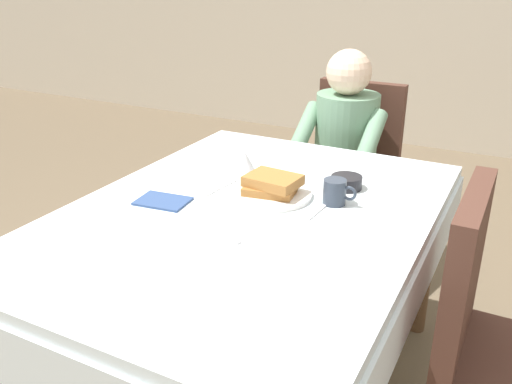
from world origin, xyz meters
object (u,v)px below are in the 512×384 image
at_px(dining_table_main, 248,235).
at_px(diner_person, 343,145).
at_px(bowl_butter, 346,182).
at_px(chair_diner, 351,163).
at_px(plate_breakfast, 271,194).
at_px(cup_coffee, 335,192).
at_px(knife_right_of_plate, 321,208).
at_px(spoon_near_edge, 220,235).
at_px(fork_left_of_plate, 220,188).
at_px(chair_right_side, 493,333).
at_px(breakfast_stack, 272,184).
at_px(syrup_pitcher, 245,161).

xyz_separation_m(dining_table_main, diner_person, (-0.03, 1.01, 0.02)).
bearing_deg(bowl_butter, chair_diner, 106.21).
relative_size(plate_breakfast, cup_coffee, 2.48).
height_order(diner_person, plate_breakfast, diner_person).
bearing_deg(bowl_butter, knife_right_of_plate, -93.63).
relative_size(cup_coffee, spoon_near_edge, 0.75).
distance_m(bowl_butter, fork_left_of_plate, 0.45).
distance_m(plate_breakfast, knife_right_of_plate, 0.19).
bearing_deg(fork_left_of_plate, knife_right_of_plate, -83.79).
bearing_deg(fork_left_of_plate, diner_person, -3.19).
xyz_separation_m(chair_right_side, bowl_butter, (-0.55, 0.33, 0.23)).
xyz_separation_m(dining_table_main, plate_breakfast, (0.01, 0.14, 0.10)).
distance_m(diner_person, knife_right_of_plate, 0.93).
height_order(breakfast_stack, spoon_near_edge, breakfast_stack).
xyz_separation_m(cup_coffee, syrup_pitcher, (-0.42, 0.15, -0.01)).
relative_size(breakfast_stack, bowl_butter, 1.73).
xyz_separation_m(chair_right_side, cup_coffee, (-0.54, 0.18, 0.25)).
height_order(chair_right_side, fork_left_of_plate, chair_right_side).
bearing_deg(knife_right_of_plate, syrup_pitcher, 65.64).
bearing_deg(breakfast_stack, fork_left_of_plate, -175.51).
height_order(cup_coffee, syrup_pitcher, cup_coffee).
relative_size(chair_diner, bowl_butter, 8.45).
distance_m(dining_table_main, fork_left_of_plate, 0.23).
relative_size(dining_table_main, breakfast_stack, 7.99).
relative_size(diner_person, bowl_butter, 10.18).
height_order(bowl_butter, knife_right_of_plate, bowl_butter).
bearing_deg(cup_coffee, spoon_near_edge, -119.89).
bearing_deg(knife_right_of_plate, chair_right_side, -98.16).
distance_m(cup_coffee, spoon_near_edge, 0.43).
xyz_separation_m(diner_person, knife_right_of_plate, (0.23, -0.90, 0.07)).
relative_size(bowl_butter, spoon_near_edge, 0.73).
relative_size(diner_person, cup_coffee, 9.91).
xyz_separation_m(chair_right_side, fork_left_of_plate, (-0.95, 0.12, 0.21)).
xyz_separation_m(plate_breakfast, spoon_near_edge, (-0.00, -0.33, -0.01)).
height_order(cup_coffee, spoon_near_edge, cup_coffee).
distance_m(cup_coffee, bowl_butter, 0.15).
relative_size(breakfast_stack, fork_left_of_plate, 1.06).
relative_size(dining_table_main, cup_coffee, 13.49).
bearing_deg(breakfast_stack, plate_breakfast, 135.65).
relative_size(plate_breakfast, bowl_butter, 2.55).
relative_size(breakfast_stack, cup_coffee, 1.69).
relative_size(breakfast_stack, knife_right_of_plate, 0.95).
relative_size(bowl_butter, knife_right_of_plate, 0.55).
bearing_deg(knife_right_of_plate, bowl_butter, -0.10).
bearing_deg(syrup_pitcher, fork_left_of_plate, -86.30).
bearing_deg(syrup_pitcher, dining_table_main, -59.89).
distance_m(cup_coffee, fork_left_of_plate, 0.41).
xyz_separation_m(dining_table_main, syrup_pitcher, (-0.19, 0.33, 0.13)).
distance_m(bowl_butter, knife_right_of_plate, 0.21).
bearing_deg(diner_person, fork_left_of_plate, 80.59).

